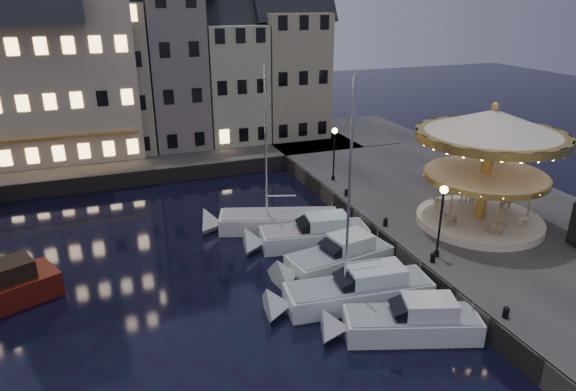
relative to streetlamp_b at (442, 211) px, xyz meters
name	(u,v)px	position (x,y,z in m)	size (l,w,h in m)	color
ground	(325,311)	(-7.20, -1.00, -4.02)	(160.00, 160.00, 0.00)	black
quay_east	(475,216)	(6.80, 5.00, -3.37)	(16.00, 56.00, 1.30)	#474442
quay_north	(122,160)	(-15.20, 27.00, -3.37)	(44.00, 12.00, 1.30)	#474442
quaywall_e	(372,233)	(-1.20, 5.00, -3.37)	(0.15, 44.00, 1.30)	#47423A
quaywall_n	(151,177)	(-13.20, 21.00, -3.37)	(48.00, 0.15, 1.30)	#47423A
streetlamp_b	(442,211)	(0.00, 0.00, 0.00)	(0.44, 0.44, 4.17)	black
streetlamp_c	(334,147)	(0.00, 13.50, 0.00)	(0.44, 0.44, 4.17)	black
streetlamp_d	(513,155)	(11.30, 7.00, 0.00)	(0.44, 0.44, 4.17)	black
bollard_a	(506,312)	(-0.60, -6.00, -2.41)	(0.30, 0.30, 0.57)	black
bollard_b	(433,257)	(-0.60, -0.50, -2.41)	(0.30, 0.30, 0.57)	black
bollard_c	(386,222)	(-0.60, 4.50, -2.41)	(0.30, 0.30, 0.57)	black
bollard_d	(346,192)	(-0.60, 10.00, -2.41)	(0.30, 0.30, 0.57)	black
townhouse_nb	(37,76)	(-21.25, 29.00, 4.26)	(6.16, 8.00, 13.80)	gray
townhouse_nc	(110,67)	(-15.20, 29.00, 4.76)	(6.82, 8.00, 14.80)	gray
townhouse_nd	(173,59)	(-9.45, 29.00, 5.26)	(5.50, 8.00, 15.80)	slate
townhouse_ne	(231,73)	(-4.00, 29.00, 3.76)	(6.16, 8.00, 12.80)	#ABA987
townhouse_nf	(289,65)	(2.05, 29.00, 4.26)	(6.82, 8.00, 13.80)	tan
hotel_corner	(34,59)	(-21.20, 29.00, 5.76)	(17.60, 9.00, 16.80)	beige
motorboat_b	(402,324)	(-4.63, -4.01, -3.38)	(7.20, 4.09, 2.15)	silver
motorboat_c	(351,292)	(-5.65, -0.80, -3.34)	(8.67, 3.03, 11.46)	silver
motorboat_d	(333,260)	(-5.01, 2.69, -3.38)	(7.29, 3.44, 2.15)	silver
motorboat_e	(308,236)	(-5.17, 6.14, -3.38)	(7.89, 3.30, 2.15)	silver
motorboat_f	(270,222)	(-6.66, 9.22, -3.49)	(8.94, 4.89, 11.99)	silver
carousel	(490,146)	(5.09, 2.70, 2.39)	(8.87, 8.87, 7.76)	beige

